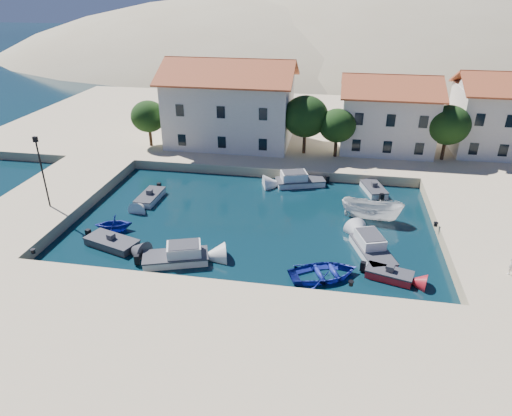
# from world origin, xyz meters

# --- Properties ---
(ground) EXTENTS (400.00, 400.00, 0.00)m
(ground) POSITION_xyz_m (0.00, 0.00, 0.00)
(ground) COLOR black
(ground) RESTS_ON ground
(quay_south) EXTENTS (52.00, 12.00, 1.00)m
(quay_south) POSITION_xyz_m (0.00, -6.00, 0.50)
(quay_south) COLOR #CCB38C
(quay_south) RESTS_ON ground
(quay_east) EXTENTS (11.00, 20.00, 1.00)m
(quay_east) POSITION_xyz_m (20.50, 10.00, 0.50)
(quay_east) COLOR #CCB38C
(quay_east) RESTS_ON ground
(quay_west) EXTENTS (8.00, 20.00, 1.00)m
(quay_west) POSITION_xyz_m (-19.00, 10.00, 0.50)
(quay_west) COLOR #CCB38C
(quay_west) RESTS_ON ground
(quay_north) EXTENTS (80.00, 36.00, 1.00)m
(quay_north) POSITION_xyz_m (2.00, 38.00, 0.50)
(quay_north) COLOR #CCB38C
(quay_north) RESTS_ON ground
(hills) EXTENTS (254.00, 176.00, 99.00)m
(hills) POSITION_xyz_m (20.64, 123.62, -23.40)
(hills) COLOR tan
(hills) RESTS_ON ground
(building_left) EXTENTS (14.70, 9.45, 9.70)m
(building_left) POSITION_xyz_m (-6.00, 28.00, 5.94)
(building_left) COLOR beige
(building_left) RESTS_ON quay_north
(building_mid) EXTENTS (10.50, 8.40, 8.30)m
(building_mid) POSITION_xyz_m (12.00, 29.00, 5.22)
(building_mid) COLOR beige
(building_mid) RESTS_ON quay_north
(building_right) EXTENTS (9.45, 8.40, 8.80)m
(building_right) POSITION_xyz_m (24.00, 30.00, 5.47)
(building_right) COLOR beige
(building_right) RESTS_ON quay_north
(trees) EXTENTS (37.30, 5.30, 6.45)m
(trees) POSITION_xyz_m (4.51, 25.46, 4.84)
(trees) COLOR #382314
(trees) RESTS_ON quay_north
(lamppost) EXTENTS (0.35, 0.25, 6.22)m
(lamppost) POSITION_xyz_m (-17.50, 8.00, 4.75)
(lamppost) COLOR black
(lamppost) RESTS_ON quay_west
(bollards) EXTENTS (29.36, 9.56, 0.30)m
(bollards) POSITION_xyz_m (2.80, 3.87, 1.15)
(bollards) COLOR black
(bollards) RESTS_ON ground
(motorboat_grey_sw) EXTENTS (4.57, 3.06, 1.25)m
(motorboat_grey_sw) POSITION_xyz_m (-10.09, 4.26, 0.29)
(motorboat_grey_sw) COLOR #38383E
(motorboat_grey_sw) RESTS_ON ground
(cabin_cruiser_south) EXTENTS (5.10, 3.39, 1.60)m
(cabin_cruiser_south) POSITION_xyz_m (-4.48, 2.94, 0.48)
(cabin_cruiser_south) COLOR silver
(cabin_cruiser_south) RESTS_ON ground
(rowboat_south) EXTENTS (5.86, 5.11, 1.01)m
(rowboat_south) POSITION_xyz_m (6.25, 2.89, 0.00)
(rowboat_south) COLOR #1B2796
(rowboat_south) RESTS_ON ground
(motorboat_red_se) EXTENTS (3.41, 2.22, 1.25)m
(motorboat_red_se) POSITION_xyz_m (10.69, 3.52, 0.30)
(motorboat_red_se) COLOR maroon
(motorboat_red_se) RESTS_ON ground
(cabin_cruiser_east) EXTENTS (3.45, 5.26, 1.60)m
(cabin_cruiser_east) POSITION_xyz_m (9.69, 6.37, 0.48)
(cabin_cruiser_east) COLOR silver
(cabin_cruiser_east) RESTS_ON ground
(boat_east) EXTENTS (5.45, 2.79, 2.01)m
(boat_east) POSITION_xyz_m (9.90, 12.26, 0.00)
(boat_east) COLOR silver
(boat_east) RESTS_ON ground
(motorboat_white_ne) EXTENTS (2.64, 3.93, 1.25)m
(motorboat_white_ne) POSITION_xyz_m (10.43, 18.11, 0.30)
(motorboat_white_ne) COLOR silver
(motorboat_white_ne) RESTS_ON ground
(rowboat_west) EXTENTS (3.56, 3.28, 1.56)m
(rowboat_west) POSITION_xyz_m (-11.02, 6.60, 0.00)
(rowboat_west) COLOR #1B2796
(rowboat_west) RESTS_ON ground
(motorboat_white_west) EXTENTS (1.79, 3.85, 1.25)m
(motorboat_white_west) POSITION_xyz_m (-10.32, 12.65, 0.29)
(motorboat_white_west) COLOR silver
(motorboat_white_west) RESTS_ON ground
(cabin_cruiser_north) EXTENTS (5.20, 3.44, 1.60)m
(cabin_cruiser_north) POSITION_xyz_m (3.22, 18.67, 0.48)
(cabin_cruiser_north) COLOR silver
(cabin_cruiser_north) RESTS_ON ground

